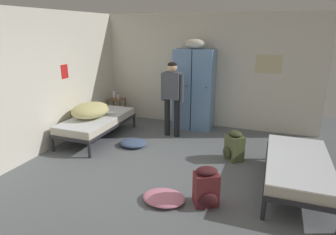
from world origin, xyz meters
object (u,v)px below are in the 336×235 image
at_px(person_traveler, 172,93).
at_px(clothes_pile_denim, 133,143).
at_px(shelf_unit, 117,107).
at_px(bed_left_rear, 97,121).
at_px(backpack_olive, 234,146).
at_px(clothes_pile_pink, 164,198).
at_px(lotion_bottle, 118,96).
at_px(bedding_heap, 91,110).
at_px(locker_bank, 194,88).
at_px(backpack_maroon, 206,187).
at_px(water_bottle, 114,94).
at_px(bed_right, 298,166).

bearing_deg(person_traveler, clothes_pile_denim, -123.25).
distance_m(shelf_unit, clothes_pile_denim, 1.87).
distance_m(bed_left_rear, clothes_pile_denim, 0.98).
distance_m(backpack_olive, clothes_pile_pink, 1.84).
distance_m(shelf_unit, lotion_bottle, 0.31).
height_order(bedding_heap, clothes_pile_denim, bedding_heap).
height_order(person_traveler, lotion_bottle, person_traveler).
bearing_deg(locker_bank, backpack_maroon, -71.57).
height_order(lotion_bottle, clothes_pile_denim, lotion_bottle).
height_order(locker_bank, backpack_olive, locker_bank).
bearing_deg(lotion_bottle, backpack_maroon, -44.28).
distance_m(person_traveler, clothes_pile_denim, 1.36).
relative_size(person_traveler, clothes_pile_pink, 2.73).
distance_m(water_bottle, backpack_olive, 3.55).
height_order(water_bottle, backpack_olive, water_bottle).
xyz_separation_m(bed_right, clothes_pile_denim, (-3.01, 0.64, -0.32)).
bearing_deg(shelf_unit, backpack_olive, -23.22).
height_order(backpack_maroon, clothes_pile_pink, backpack_maroon).
relative_size(shelf_unit, backpack_maroon, 1.04).
height_order(water_bottle, backpack_maroon, water_bottle).
distance_m(lotion_bottle, clothes_pile_pink, 3.88).
xyz_separation_m(bed_right, lotion_bottle, (-4.11, 2.03, 0.26)).
bearing_deg(backpack_maroon, lotion_bottle, 135.72).
xyz_separation_m(shelf_unit, backpack_olive, (3.17, -1.36, -0.09)).
relative_size(shelf_unit, water_bottle, 2.53).
bearing_deg(locker_bank, person_traveler, -111.97).
xyz_separation_m(bed_left_rear, clothes_pile_denim, (0.92, -0.14, -0.32)).
bearing_deg(bed_right, clothes_pile_denim, 168.00).
relative_size(backpack_olive, clothes_pile_denim, 0.98).
relative_size(backpack_olive, backpack_maroon, 1.00).
distance_m(bed_left_rear, bedding_heap, 0.28).
bearing_deg(bed_right, bed_left_rear, 168.76).
distance_m(bed_right, clothes_pile_pink, 2.01).
relative_size(bed_left_rear, clothes_pile_denim, 3.40).
height_order(bedding_heap, person_traveler, person_traveler).
bearing_deg(bedding_heap, clothes_pile_denim, -3.91).
relative_size(locker_bank, backpack_olive, 3.76).
bearing_deg(person_traveler, backpack_olive, -27.82).
xyz_separation_m(water_bottle, clothes_pile_denim, (1.25, -1.45, -0.61)).
relative_size(bed_left_rear, bedding_heap, 2.13).
distance_m(backpack_olive, backpack_maroon, 1.56).
bearing_deg(clothes_pile_pink, clothes_pile_denim, 128.57).
bearing_deg(bed_left_rear, clothes_pile_pink, -38.53).
bearing_deg(backpack_olive, water_bottle, 156.99).
relative_size(lotion_bottle, clothes_pile_pink, 0.28).
relative_size(locker_bank, lotion_bottle, 12.34).
height_order(person_traveler, clothes_pile_pink, person_traveler).
height_order(shelf_unit, backpack_maroon, shelf_unit).
bearing_deg(clothes_pile_pink, locker_bank, 98.13).
bearing_deg(backpack_olive, bed_left_rear, 178.52).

